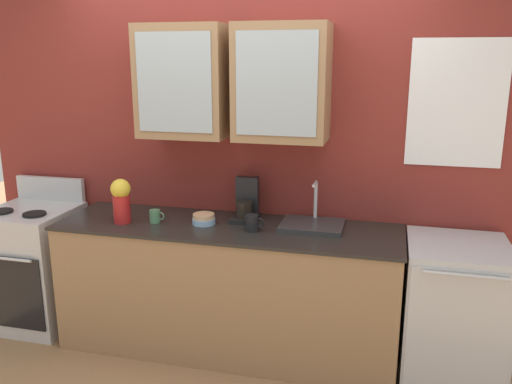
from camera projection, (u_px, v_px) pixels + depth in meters
The scene contains 11 objects.
ground_plane at pixel (229, 346), 3.71m from camera, with size 10.00×10.00×0.00m, color #936B47.
back_wall_unit at pixel (241, 123), 3.64m from camera, with size 3.93×0.45×2.89m.
counter at pixel (228, 288), 3.60m from camera, with size 2.27×0.66×0.88m.
stove_range at pixel (35, 266), 3.95m from camera, with size 0.60×0.64×1.06m.
sink_faucet at pixel (312, 224), 3.45m from camera, with size 0.40×0.32×0.29m.
bowl_stack at pixel (204, 219), 3.51m from camera, with size 0.15×0.15×0.07m.
vase at pixel (121, 199), 3.51m from camera, with size 0.13×0.13×0.30m.
cup_near_sink at pixel (252, 223), 3.37m from camera, with size 0.13×0.09×0.10m.
cup_near_bowls at pixel (155, 216), 3.54m from camera, with size 0.10×0.07×0.09m.
dishwasher at pixel (453, 313), 3.25m from camera, with size 0.59×0.64×0.88m.
coffee_maker at pixel (246, 204), 3.59m from camera, with size 0.17×0.20×0.29m.
Camera 1 is at (1.01, -3.17, 1.97)m, focal length 37.31 mm.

